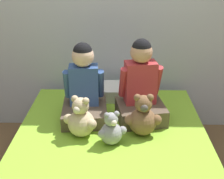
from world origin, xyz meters
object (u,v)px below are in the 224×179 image
teddy_bear_held_by_left_child (81,119)px  pillow_at_headboard (113,91)px  teddy_bear_held_by_right_child (143,118)px  teddy_bear_between_children (112,130)px  bed (111,174)px  child_on_left (84,90)px  child_on_right (141,89)px

teddy_bear_held_by_left_child → pillow_at_headboard: bearing=93.6°
teddy_bear_held_by_right_child → teddy_bear_between_children: teddy_bear_held_by_right_child is taller
bed → child_on_left: child_on_left is taller
child_on_left → teddy_bear_held_by_right_child: bearing=-33.3°
child_on_right → pillow_at_headboard: (-0.22, 0.38, -0.19)m
teddy_bear_held_by_left_child → teddy_bear_held_by_right_child: size_ratio=0.97×
teddy_bear_held_by_left_child → teddy_bear_held_by_right_child: (0.44, 0.03, 0.00)m
teddy_bear_held_by_right_child → pillow_at_headboard: teddy_bear_held_by_right_child is taller
teddy_bear_held_by_right_child → child_on_left: bearing=149.0°
child_on_left → teddy_bear_held_by_left_child: size_ratio=1.98×
child_on_left → teddy_bear_between_children: size_ratio=2.49×
child_on_right → pillow_at_headboard: 0.48m
teddy_bear_between_children → bed: bearing=-113.8°
child_on_left → teddy_bear_held_by_right_child: size_ratio=1.92×
teddy_bear_held_by_right_child → teddy_bear_between_children: 0.26m
child_on_right → teddy_bear_between_children: bearing=-129.8°
bed → child_on_left: 0.67m
teddy_bear_held_by_left_child → teddy_bear_held_by_right_child: 0.44m
teddy_bear_held_by_right_child → child_on_right: bearing=89.2°
teddy_bear_between_children → teddy_bear_held_by_right_child: bearing=10.4°
bed → pillow_at_headboard: pillow_at_headboard is taller
child_on_left → child_on_right: (0.44, -0.01, 0.02)m
bed → child_on_right: 0.67m
teddy_bear_held_by_left_child → teddy_bear_between_children: teddy_bear_held_by_left_child is taller
bed → child_on_right: bearing=62.9°
pillow_at_headboard → child_on_left: bearing=-120.0°
bed → child_on_left: (-0.22, 0.43, 0.46)m
child_on_right → pillow_at_headboard: size_ratio=1.15×
child_on_left → child_on_right: size_ratio=0.95×
teddy_bear_held_by_right_child → teddy_bear_held_by_left_child: bearing=-178.4°
bed → child_on_left: size_ratio=3.23×
child_on_left → teddy_bear_held_by_left_child: bearing=-93.9°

